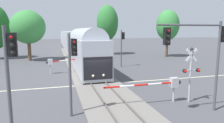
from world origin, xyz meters
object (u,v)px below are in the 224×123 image
object	(u,v)px
traffic_signal_far_side	(122,42)
crossing_signal_mast	(191,69)
oak_behind_train	(28,27)
crossing_gate_near	(166,84)
traffic_signal_median	(72,62)
commuter_train	(72,41)
traffic_signal_near_right	(203,44)
maple_right_background	(168,25)
elm_centre_background	(108,23)
traffic_signal_near_left	(10,68)
crossing_gate_far	(56,62)

from	to	relation	value
traffic_signal_far_side	crossing_signal_mast	bearing A→B (deg)	-89.58
oak_behind_train	crossing_gate_near	bearing A→B (deg)	-64.41
traffic_signal_median	traffic_signal_far_side	size ratio (longest dim) A/B	0.96
commuter_train	traffic_signal_median	xyz separation A→B (m)	(-2.87, -36.94, 0.64)
traffic_signal_far_side	traffic_signal_near_right	bearing A→B (deg)	-91.78
crossing_gate_near	traffic_signal_near_right	world-z (taller)	traffic_signal_near_right
maple_right_background	commuter_train	bearing A→B (deg)	142.67
traffic_signal_median	elm_centre_background	size ratio (longest dim) A/B	0.48
crossing_signal_mast	traffic_signal_near_right	world-z (taller)	traffic_signal_near_right
traffic_signal_median	commuter_train	bearing A→B (deg)	85.56
maple_right_background	elm_centre_background	bearing A→B (deg)	147.41
commuter_train	traffic_signal_near_left	bearing A→B (deg)	-98.10
traffic_signal_far_side	elm_centre_background	distance (m)	15.34
crossing_gate_near	oak_behind_train	world-z (taller)	oak_behind_train
crossing_gate_near	traffic_signal_near_left	bearing A→B (deg)	-160.62
traffic_signal_near_right	traffic_signal_far_side	distance (m)	17.00
traffic_signal_median	oak_behind_train	world-z (taller)	oak_behind_train
traffic_signal_median	maple_right_background	size ratio (longest dim) A/B	0.55
crossing_gate_far	maple_right_background	world-z (taller)	maple_right_background
crossing_gate_far	traffic_signal_far_side	xyz separation A→B (m)	(9.20, 2.30, 2.08)
crossing_gate_far	traffic_signal_near_right	size ratio (longest dim) A/B	1.00
crossing_gate_far	traffic_signal_near_right	bearing A→B (deg)	-59.43
maple_right_background	traffic_signal_near_right	bearing A→B (deg)	-116.45
crossing_gate_near	traffic_signal_near_right	xyz separation A→B (m)	(1.08, -2.19, 2.96)
traffic_signal_far_side	elm_centre_background	bearing A→B (deg)	83.63
traffic_signal_median	oak_behind_train	bearing A→B (deg)	101.61
crossing_gate_near	elm_centre_background	world-z (taller)	elm_centre_background
crossing_gate_far	traffic_signal_median	world-z (taller)	traffic_signal_median
maple_right_background	crossing_gate_near	bearing A→B (deg)	-120.60
crossing_gate_near	traffic_signal_near_right	size ratio (longest dim) A/B	1.01
oak_behind_train	maple_right_background	xyz separation A→B (m)	(25.50, -1.72, 0.42)
traffic_signal_median	elm_centre_background	bearing A→B (deg)	71.86
traffic_signal_near_left	elm_centre_background	bearing A→B (deg)	68.95
crossing_signal_mast	crossing_gate_far	world-z (taller)	crossing_signal_mast
maple_right_background	traffic_signal_median	bearing A→B (deg)	-130.63
commuter_train	crossing_signal_mast	xyz separation A→B (m)	(5.50, -36.72, -0.27)
traffic_signal_far_side	oak_behind_train	xyz separation A→B (m)	(-13.47, 9.99, 2.21)
crossing_signal_mast	traffic_signal_median	distance (m)	8.42
traffic_signal_near_left	maple_right_background	xyz separation A→B (m)	(23.07, 26.37, 2.52)
crossing_gate_far	elm_centre_background	world-z (taller)	elm_centre_background
traffic_signal_near_right	crossing_gate_far	bearing A→B (deg)	120.57
traffic_signal_near_right	traffic_signal_far_side	size ratio (longest dim) A/B	1.10
traffic_signal_median	crossing_gate_far	bearing A→B (deg)	94.10
crossing_signal_mast	oak_behind_train	xyz separation A→B (m)	(-13.58, 25.15, 3.26)
traffic_signal_near_left	elm_centre_background	size ratio (longest dim) A/B	0.52
traffic_signal_far_side	maple_right_background	bearing A→B (deg)	34.49
crossing_gate_near	elm_centre_background	bearing A→B (deg)	83.72
traffic_signal_near_right	oak_behind_train	bearing A→B (deg)	115.64
crossing_gate_near	traffic_signal_near_left	size ratio (longest dim) A/B	1.08
commuter_train	traffic_signal_near_right	size ratio (longest dim) A/B	11.37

